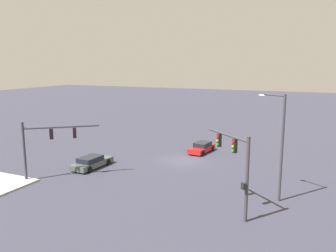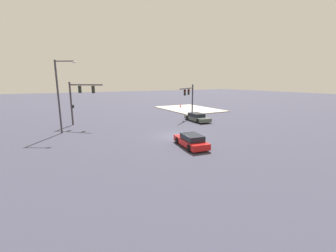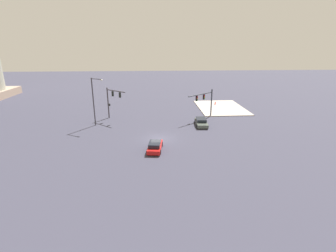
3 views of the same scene
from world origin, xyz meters
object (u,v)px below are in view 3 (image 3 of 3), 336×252
object	(u,v)px
streetlamp_curved_arm	(94,99)
sedan_car_approaching	(201,122)
traffic_signal_opposite_side	(112,98)
fire_hydrant_on_curb	(215,103)
traffic_signal_near_corner	(206,99)
sedan_car_waiting_far	(155,146)

from	to	relation	value
streetlamp_curved_arm	sedan_car_approaching	xyz separation A→B (m)	(-1.00, -18.50, -4.27)
traffic_signal_opposite_side	fire_hydrant_on_curb	size ratio (longest dim) A/B	8.35
traffic_signal_near_corner	traffic_signal_opposite_side	distance (m)	17.81
traffic_signal_opposite_side	streetlamp_curved_arm	bearing A→B (deg)	-77.92
sedan_car_approaching	fire_hydrant_on_curb	xyz separation A→B (m)	(15.18, -6.26, -0.09)
sedan_car_approaching	traffic_signal_near_corner	bearing A→B (deg)	163.93
sedan_car_approaching	sedan_car_waiting_far	xyz separation A→B (m)	(-10.65, 8.35, -0.00)
traffic_signal_opposite_side	sedan_car_approaching	bearing A→B (deg)	24.26
traffic_signal_opposite_side	sedan_car_waiting_far	distance (m)	17.90
streetlamp_curved_arm	fire_hydrant_on_curb	world-z (taller)	streetlamp_curved_arm
fire_hydrant_on_curb	sedan_car_waiting_far	bearing A→B (deg)	150.51
streetlamp_curved_arm	fire_hydrant_on_curb	bearing A→B (deg)	61.15
traffic_signal_near_corner	sedan_car_approaching	xyz separation A→B (m)	(-4.59, 1.60, -3.17)
traffic_signal_opposite_side	fire_hydrant_on_curb	world-z (taller)	traffic_signal_opposite_side
sedan_car_approaching	sedan_car_waiting_far	size ratio (longest dim) A/B	1.10
sedan_car_waiting_far	streetlamp_curved_arm	bearing A→B (deg)	48.36
streetlamp_curved_arm	sedan_car_waiting_far	size ratio (longest dim) A/B	1.87
streetlamp_curved_arm	sedan_car_waiting_far	world-z (taller)	streetlamp_curved_arm
traffic_signal_near_corner	sedan_car_approaching	bearing A→B (deg)	31.49
traffic_signal_near_corner	sedan_car_waiting_far	xyz separation A→B (m)	(-15.24, 9.95, -3.17)
traffic_signal_opposite_side	fire_hydrant_on_curb	distance (m)	24.88
fire_hydrant_on_curb	traffic_signal_near_corner	bearing A→B (deg)	156.25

